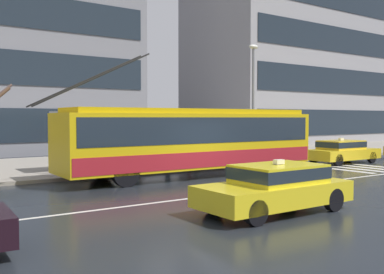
{
  "coord_description": "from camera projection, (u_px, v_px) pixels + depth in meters",
  "views": [
    {
      "loc": [
        -10.12,
        -12.38,
        2.5
      ],
      "look_at": [
        0.96,
        3.81,
        1.64
      ],
      "focal_mm": 41.03,
      "sensor_mm": 36.0,
      "label": 1
    }
  ],
  "objects": [
    {
      "name": "crosswalk_stripe_inner_b",
      "position": [
        367.0,
        165.0,
        23.02
      ],
      "size": [
        0.44,
        4.4,
        0.01
      ],
      "primitive_type": "cube",
      "color": "beige",
      "rests_on": "ground_plane"
    },
    {
      "name": "taxi_oncoming_near",
      "position": [
        276.0,
        186.0,
        11.61
      ],
      "size": [
        4.29,
        1.86,
        1.39
      ],
      "color": "yellow",
      "rests_on": "ground_plane"
    },
    {
      "name": "crosswalk_stripe_inner_a",
      "position": [
        346.0,
        168.0,
        22.0
      ],
      "size": [
        0.44,
        4.4,
        0.01
      ],
      "primitive_type": "cube",
      "color": "beige",
      "rests_on": "ground_plane"
    },
    {
      "name": "lane_centre_line",
      "position": [
        251.0,
        191.0,
        15.03
      ],
      "size": [
        72.0,
        0.14,
        0.01
      ],
      "primitive_type": "cube",
      "color": "silver",
      "rests_on": "ground_plane"
    },
    {
      "name": "pedestrian_walking_past",
      "position": [
        123.0,
        133.0,
        21.81
      ],
      "size": [
        1.4,
        1.4,
        2.04
      ],
      "color": "#4D454D",
      "rests_on": "sidewalk_slab"
    },
    {
      "name": "taxi_ahead_of_bus",
      "position": [
        342.0,
        150.0,
        24.2
      ],
      "size": [
        4.42,
        1.83,
        1.39
      ],
      "color": "yellow",
      "rests_on": "ground_plane"
    },
    {
      "name": "pedestrian_at_shelter",
      "position": [
        197.0,
        134.0,
        24.26
      ],
      "size": [
        1.06,
        1.06,
        1.87
      ],
      "color": "#55554E",
      "rests_on": "sidewalk_slab"
    },
    {
      "name": "ground_plane",
      "position": [
        229.0,
        186.0,
        16.02
      ],
      "size": [
        160.0,
        160.0,
        0.0
      ],
      "primitive_type": "plane",
      "color": "#20252B"
    },
    {
      "name": "sidewalk_slab",
      "position": [
        117.0,
        162.0,
        24.01
      ],
      "size": [
        80.0,
        10.0,
        0.14
      ],
      "primitive_type": "cube",
      "color": "gray",
      "rests_on": "ground_plane"
    },
    {
      "name": "pedestrian_waiting_by_pole",
      "position": [
        190.0,
        131.0,
        22.03
      ],
      "size": [
        1.16,
        1.16,
        2.06
      ],
      "color": "#5C404E",
      "rests_on": "sidewalk_slab"
    },
    {
      "name": "office_tower_corner_right",
      "position": [
        307.0,
        30.0,
        45.45
      ],
      "size": [
        25.24,
        10.76,
        23.32
      ],
      "color": "#9A989B",
      "rests_on": "ground_plane"
    },
    {
      "name": "crosswalk_stripe_edge_near",
      "position": [
        334.0,
        169.0,
        21.5
      ],
      "size": [
        0.44,
        4.4,
        0.01
      ],
      "primitive_type": "cube",
      "color": "beige",
      "rests_on": "ground_plane"
    },
    {
      "name": "bus_shelter",
      "position": [
        95.0,
        126.0,
        20.0
      ],
      "size": [
        3.77,
        1.85,
        2.64
      ],
      "color": "gray",
      "rests_on": "sidewalk_slab"
    },
    {
      "name": "street_lamp",
      "position": [
        253.0,
        92.0,
        23.61
      ],
      "size": [
        0.6,
        0.32,
        6.3
      ],
      "color": "gray",
      "rests_on": "sidewalk_slab"
    },
    {
      "name": "pedestrian_approaching_curb",
      "position": [
        166.0,
        134.0,
        22.98
      ],
      "size": [
        1.27,
        1.27,
        1.96
      ],
      "color": "navy",
      "rests_on": "sidewalk_slab"
    },
    {
      "name": "crosswalk_stripe_center",
      "position": [
        357.0,
        166.0,
        22.51
      ],
      "size": [
        0.44,
        4.4,
        0.01
      ],
      "primitive_type": "cube",
      "color": "beige",
      "rests_on": "ground_plane"
    },
    {
      "name": "trolleybus",
      "position": [
        194.0,
        139.0,
        18.81
      ],
      "size": [
        12.62,
        2.7,
        5.03
      ],
      "color": "gold",
      "rests_on": "ground_plane"
    }
  ]
}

